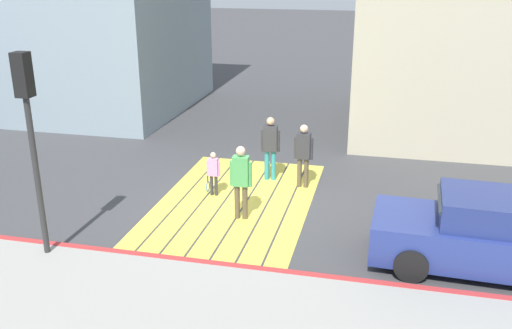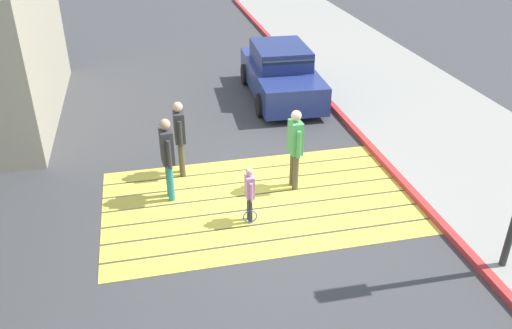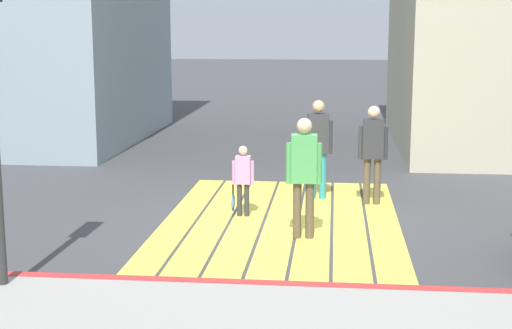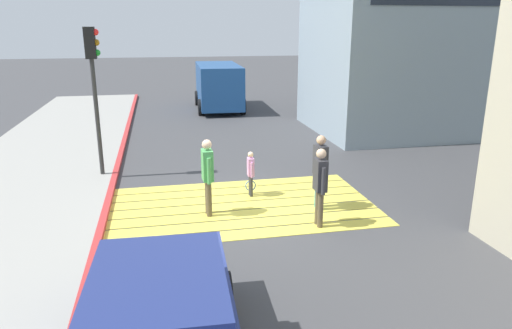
{
  "view_description": "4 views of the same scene",
  "coord_description": "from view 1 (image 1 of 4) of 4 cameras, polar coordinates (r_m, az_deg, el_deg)",
  "views": [
    {
      "loc": [
        -12.8,
        -3.57,
        5.82
      ],
      "look_at": [
        0.74,
        -0.38,
        0.81
      ],
      "focal_mm": 39.82,
      "sensor_mm": 36.0,
      "label": 1
    },
    {
      "loc": [
        2.11,
        9.04,
        5.99
      ],
      "look_at": [
        0.01,
        -0.2,
        0.78
      ],
      "focal_mm": 36.92,
      "sensor_mm": 36.0,
      "label": 2
    },
    {
      "loc": [
        -11.79,
        -0.83,
        3.14
      ],
      "look_at": [
        -0.38,
        0.36,
        1.02
      ],
      "focal_mm": 52.91,
      "sensor_mm": 36.0,
      "label": 3
    },
    {
      "loc": [
        -1.87,
        -10.6,
        4.24
      ],
      "look_at": [
        0.55,
        1.03,
        0.74
      ],
      "focal_mm": 32.85,
      "sensor_mm": 36.0,
      "label": 4
    }
  ],
  "objects": [
    {
      "name": "ground_plane",
      "position": [
        14.5,
        -2.15,
        -3.85
      ],
      "size": [
        120.0,
        120.0,
        0.0
      ],
      "primitive_type": "plane",
      "color": "#424244"
    },
    {
      "name": "crosswalk_stripes",
      "position": [
        14.5,
        -2.15,
        -3.83
      ],
      "size": [
        6.4,
        3.8,
        0.01
      ],
      "color": "#EAD64C",
      "rests_on": "ground"
    },
    {
      "name": "curb_painted",
      "position": [
        11.7,
        -6.4,
        -9.77
      ],
      "size": [
        0.16,
        40.0,
        0.13
      ],
      "primitive_type": "cube",
      "color": "#BC3333",
      "rests_on": "ground"
    },
    {
      "name": "building_far_south",
      "position": [
        21.5,
        20.26,
        14.06
      ],
      "size": [
        8.0,
        7.04,
        8.2
      ],
      "color": "beige",
      "rests_on": "ground"
    },
    {
      "name": "car_parked_near_curb",
      "position": [
        12.12,
        22.04,
        -6.56
      ],
      "size": [
        2.12,
        4.37,
        1.57
      ],
      "color": "navy",
      "rests_on": "ground"
    },
    {
      "name": "traffic_light_corner",
      "position": [
        11.68,
        -21.83,
        4.61
      ],
      "size": [
        0.39,
        0.28,
        4.24
      ],
      "color": "#2D2D2D",
      "rests_on": "ground"
    },
    {
      "name": "pedestrian_adult_lead",
      "position": [
        15.62,
        1.45,
        2.08
      ],
      "size": [
        0.27,
        0.53,
        1.82
      ],
      "color": "teal",
      "rests_on": "ground"
    },
    {
      "name": "pedestrian_adult_trailing",
      "position": [
        13.22,
        -1.53,
        -1.3
      ],
      "size": [
        0.25,
        0.53,
        1.81
      ],
      "color": "brown",
      "rests_on": "ground"
    },
    {
      "name": "pedestrian_adult_side",
      "position": [
        15.16,
        4.78,
        1.32
      ],
      "size": [
        0.23,
        0.52,
        1.76
      ],
      "color": "brown",
      "rests_on": "ground"
    },
    {
      "name": "pedestrian_child_with_racket",
      "position": [
        14.73,
        -4.33,
        -0.72
      ],
      "size": [
        0.28,
        0.37,
        1.2
      ],
      "color": "#333338",
      "rests_on": "ground"
    }
  ]
}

